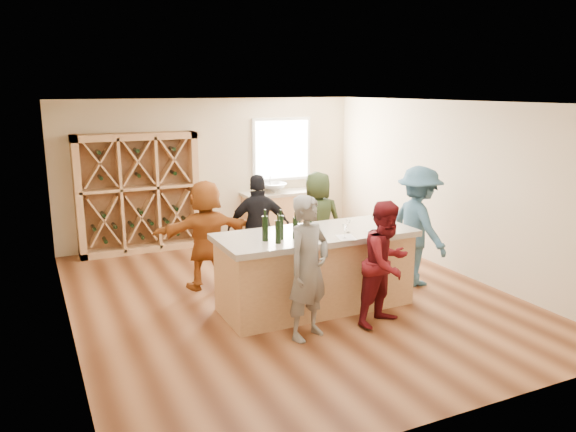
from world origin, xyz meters
name	(u,v)px	position (x,y,z in m)	size (l,w,h in m)	color
floor	(288,298)	(0.00, 0.00, -0.05)	(6.00, 7.00, 0.10)	brown
ceiling	(288,99)	(0.00, 0.00, 2.85)	(6.00, 7.00, 0.10)	white
wall_back	(211,170)	(0.00, 3.55, 1.40)	(6.00, 0.10, 2.80)	beige
wall_front	(462,276)	(0.00, -3.55, 1.40)	(6.00, 0.10, 2.80)	beige
wall_left	(58,224)	(-3.05, 0.00, 1.40)	(0.10, 7.00, 2.80)	beige
wall_right	(454,187)	(3.05, 0.00, 1.40)	(0.10, 7.00, 2.80)	beige
window_frame	(282,149)	(1.50, 3.47, 1.75)	(1.30, 0.06, 1.30)	white
window_pane	(282,150)	(1.50, 3.44, 1.75)	(1.18, 0.01, 1.18)	white
wine_rack	(138,193)	(-1.50, 3.27, 1.10)	(2.20, 0.45, 2.20)	tan
back_counter_base	(283,215)	(1.40, 3.20, 0.43)	(1.60, 0.58, 0.86)	tan
back_counter_top	(283,193)	(1.40, 3.20, 0.89)	(1.70, 0.62, 0.06)	#A99D8B
sink	(274,188)	(1.20, 3.20, 1.01)	(0.54, 0.54, 0.19)	silver
faucet	(270,184)	(1.20, 3.38, 1.07)	(0.02, 0.02, 0.30)	silver
tasting_counter_base	(315,273)	(0.15, -0.57, 0.50)	(2.60, 1.00, 1.00)	tan
tasting_counter_top	(316,235)	(0.15, -0.57, 1.04)	(2.72, 1.12, 0.08)	#A99D8B
wine_bottle_a	(265,228)	(-0.64, -0.69, 1.24)	(0.08, 0.08, 0.33)	black
wine_bottle_b	(278,232)	(-0.54, -0.86, 1.23)	(0.07, 0.07, 0.30)	black
wine_bottle_c	(281,227)	(-0.43, -0.70, 1.24)	(0.08, 0.08, 0.32)	black
wine_bottle_d	(295,228)	(-0.24, -0.75, 1.22)	(0.07, 0.07, 0.28)	black
wine_bottle_e	(309,225)	(-0.04, -0.74, 1.24)	(0.08, 0.08, 0.33)	black
wine_glass_a	(315,236)	(-0.10, -1.02, 1.16)	(0.06, 0.06, 0.17)	white
wine_glass_b	(345,232)	(0.34, -1.02, 1.17)	(0.07, 0.07, 0.18)	white
wine_glass_c	(381,227)	(0.88, -1.05, 1.18)	(0.07, 0.07, 0.20)	white
wine_glass_d	(348,227)	(0.54, -0.77, 1.16)	(0.06, 0.06, 0.16)	white
wine_glass_e	(383,222)	(1.10, -0.78, 1.16)	(0.06, 0.06, 0.17)	white
tasting_menu_a	(306,242)	(-0.20, -0.98, 1.08)	(0.20, 0.27, 0.00)	white
tasting_menu_b	(346,237)	(0.38, -0.99, 1.08)	(0.23, 0.31, 0.00)	white
tasting_menu_c	(380,232)	(0.96, -0.93, 1.08)	(0.23, 0.32, 0.00)	white
person_near_left	(308,268)	(-0.38, -1.39, 0.89)	(0.65, 0.47, 1.77)	slate
person_near_right	(386,263)	(0.71, -1.45, 0.81)	(0.79, 0.43, 1.62)	#590F14
person_server	(418,226)	(2.04, -0.39, 0.92)	(1.19, 0.55, 1.85)	#335972
person_far_mid	(259,228)	(-0.11, 0.81, 0.85)	(0.99, 0.51, 1.70)	black
person_far_right	(317,222)	(0.94, 0.85, 0.84)	(0.82, 0.53, 1.67)	#263319
person_far_left	(206,234)	(-0.96, 0.85, 0.83)	(1.55, 0.56, 1.67)	#994C19
wine_glass_f	(306,223)	(0.10, -0.37, 1.17)	(0.07, 0.07, 0.18)	white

